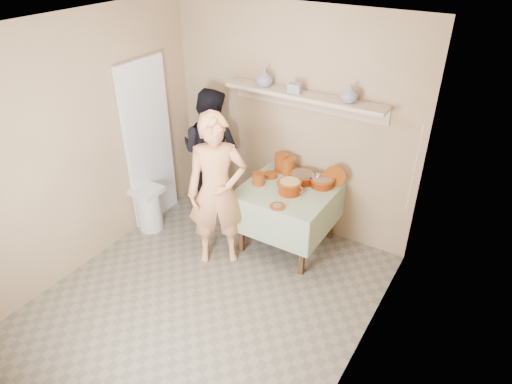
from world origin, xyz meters
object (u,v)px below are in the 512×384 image
Objects in this scene: cazuela_rice at (290,186)px; person_cook at (217,192)px; person_helper at (211,152)px; serving_table at (289,197)px; trash_bin at (149,208)px.

person_cook is at bearing -138.36° from cazuela_rice.
person_cook is 0.78m from cazuela_rice.
person_helper reaches higher than serving_table.
cazuela_rice is at bearing 5.09° from person_cook.
trash_bin is at bearing -163.13° from cazuela_rice.
person_helper reaches higher than cazuela_rice.
serving_table is (1.20, -0.20, -0.17)m from person_helper.
person_cook is 1.77× the size of serving_table.
person_cook is 1.05m from person_helper.
person_cook reaches higher than serving_table.
person_cook reaches higher than person_helper.
person_helper is 4.90× the size of cazuela_rice.
person_helper is at bearing 166.88° from cazuela_rice.
person_cook is 1.06× the size of person_helper.
person_helper is 2.89× the size of trash_bin.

